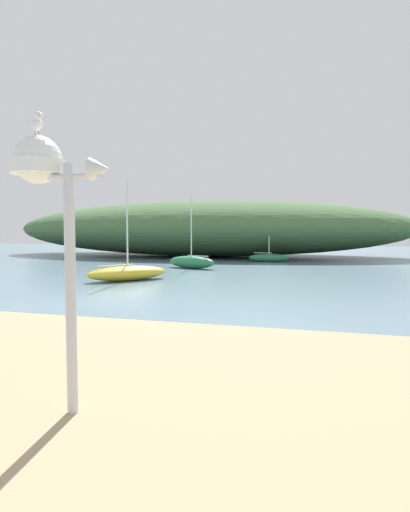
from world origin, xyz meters
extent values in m
plane|color=slate|center=(0.00, 0.00, 0.00)|extent=(120.00, 120.00, 0.00)
ellipsoid|color=#476B3D|center=(-4.11, 26.15, 2.64)|extent=(39.30, 15.56, 5.29)
cylinder|color=silver|center=(4.18, -8.22, 1.60)|extent=(0.12, 0.12, 2.80)
cylinder|color=silver|center=(4.18, -8.22, 2.86)|extent=(0.79, 0.07, 0.07)
cylinder|color=white|center=(3.79, -8.22, 2.97)|extent=(0.59, 0.59, 0.16)
sphere|color=white|center=(3.79, -8.22, 3.05)|extent=(0.54, 0.54, 0.54)
cone|color=silver|center=(4.57, -8.22, 2.92)|extent=(0.22, 0.25, 0.25)
cylinder|color=orange|center=(3.80, -8.21, 3.35)|extent=(0.01, 0.01, 0.05)
cylinder|color=orange|center=(3.77, -8.24, 3.35)|extent=(0.01, 0.01, 0.05)
ellipsoid|color=white|center=(3.79, -8.22, 3.44)|extent=(0.26, 0.25, 0.14)
ellipsoid|color=#9EA0A8|center=(3.79, -8.22, 3.47)|extent=(0.24, 0.23, 0.05)
sphere|color=white|center=(3.86, -8.29, 3.51)|extent=(0.10, 0.10, 0.10)
cone|color=gold|center=(3.92, -8.34, 3.51)|extent=(0.06, 0.06, 0.03)
ellipsoid|color=#287A4C|center=(-0.83, 12.29, 0.39)|extent=(3.69, 2.28, 0.78)
cylinder|color=silver|center=(-0.83, 12.29, 2.55)|extent=(0.08, 0.08, 4.01)
cylinder|color=silver|center=(-0.33, 12.09, 0.80)|extent=(1.51, 0.66, 0.06)
ellipsoid|color=gold|center=(-1.74, 5.20, 0.35)|extent=(3.54, 3.88, 0.69)
cylinder|color=silver|center=(-1.74, 5.20, 2.59)|extent=(0.08, 0.08, 4.21)
cylinder|color=silver|center=(-2.11, 4.75, 0.73)|extent=(1.17, 1.39, 0.06)
ellipsoid|color=#287A4C|center=(3.24, 19.26, 0.32)|extent=(3.14, 1.07, 0.64)
cylinder|color=silver|center=(3.24, 19.26, 1.71)|extent=(0.08, 0.08, 2.53)
cylinder|color=silver|center=(2.78, 19.23, 0.69)|extent=(1.40, 0.13, 0.06)
camera|label=1|loc=(6.83, -12.18, 2.23)|focal=28.62mm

